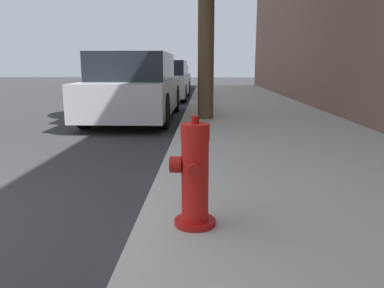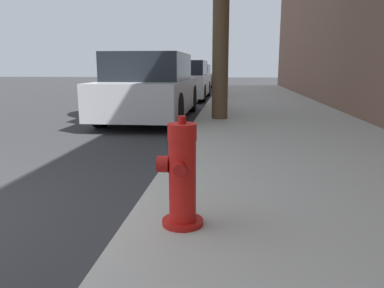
% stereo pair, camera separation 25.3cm
% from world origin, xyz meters
% --- Properties ---
extents(fire_hydrant, '(0.31, 0.31, 0.75)m').
position_xyz_m(fire_hydrant, '(2.30, 0.17, 0.50)').
color(fire_hydrant, '#A91511').
rests_on(fire_hydrant, sidewalk_slab).
extents(parked_car_near, '(1.77, 4.56, 1.51)m').
position_xyz_m(parked_car_near, '(0.76, 6.46, 0.73)').
color(parked_car_near, '#B7B7BC').
rests_on(parked_car_near, ground_plane).
extents(parked_car_mid, '(1.84, 4.33, 1.43)m').
position_xyz_m(parked_car_mid, '(0.80, 12.02, 0.69)').
color(parked_car_mid, silver).
rests_on(parked_car_mid, ground_plane).
extents(parked_car_far, '(1.70, 4.30, 1.31)m').
position_xyz_m(parked_car_far, '(0.66, 17.95, 0.64)').
color(parked_car_far, maroon).
rests_on(parked_car_far, ground_plane).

